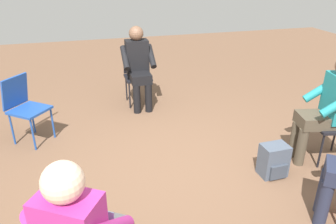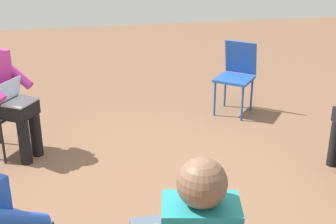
% 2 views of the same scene
% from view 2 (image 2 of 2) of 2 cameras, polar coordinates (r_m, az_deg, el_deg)
% --- Properties ---
extents(ground_plane, '(14.00, 14.00, 0.00)m').
position_cam_2_polar(ground_plane, '(4.09, -0.82, -9.49)').
color(ground_plane, brown).
extents(chair_northeast, '(0.58, 0.58, 0.85)m').
position_cam_2_polar(chair_northeast, '(5.61, 8.38, 4.80)').
color(chair_northeast, '#1E4799').
rests_on(chair_northeast, ground).
extents(person_with_laptop, '(0.64, 0.63, 1.24)m').
position_cam_2_polar(person_with_laptop, '(4.67, -19.63, 2.69)').
color(person_with_laptop, black).
rests_on(person_with_laptop, ground).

